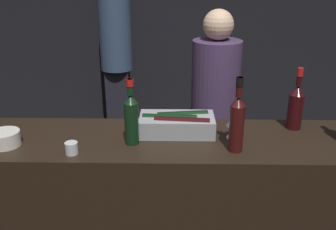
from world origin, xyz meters
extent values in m
cube|color=black|center=(0.00, 2.79, 1.40)|extent=(6.40, 0.06, 2.80)
cube|color=black|center=(0.00, 0.27, 0.53)|extent=(2.49, 0.53, 1.06)
cube|color=#9EA0A5|center=(0.05, 0.34, 1.10)|extent=(0.39, 0.21, 0.10)
cylinder|color=black|center=(0.07, 0.29, 1.13)|extent=(0.29, 0.10, 0.07)
cylinder|color=black|center=(0.01, 0.34, 1.13)|extent=(0.29, 0.09, 0.07)
cylinder|color=black|center=(0.08, 0.38, 1.13)|extent=(0.28, 0.11, 0.07)
cylinder|color=silver|center=(-0.81, 0.17, 1.09)|extent=(0.15, 0.15, 0.07)
cylinder|color=gray|center=(-0.81, 0.17, 1.12)|extent=(0.12, 0.12, 0.01)
cylinder|color=silver|center=(0.34, 0.28, 1.06)|extent=(0.08, 0.08, 0.00)
cylinder|color=silver|center=(0.34, 0.28, 1.09)|extent=(0.01, 0.01, 0.06)
cone|color=silver|center=(0.34, 0.28, 1.15)|extent=(0.09, 0.09, 0.06)
cylinder|color=silver|center=(-0.45, 0.09, 1.08)|extent=(0.06, 0.06, 0.06)
sphere|color=#EFB256|center=(-0.45, 0.09, 1.09)|extent=(0.03, 0.03, 0.03)
cylinder|color=#380F0F|center=(0.33, 0.14, 1.17)|extent=(0.07, 0.07, 0.23)
cone|color=#380F0F|center=(0.33, 0.14, 1.31)|extent=(0.07, 0.07, 0.04)
cylinder|color=#380F0F|center=(0.33, 0.14, 1.37)|extent=(0.03, 0.03, 0.09)
cylinder|color=black|center=(0.33, 0.14, 1.40)|extent=(0.03, 0.03, 0.04)
cylinder|color=black|center=(0.69, 0.42, 1.15)|extent=(0.08, 0.08, 0.19)
cone|color=black|center=(0.69, 0.42, 1.27)|extent=(0.08, 0.08, 0.05)
cylinder|color=black|center=(0.69, 0.42, 1.35)|extent=(0.03, 0.03, 0.10)
cylinder|color=red|center=(0.69, 0.42, 1.37)|extent=(0.03, 0.03, 0.04)
cylinder|color=black|center=(-0.18, 0.21, 1.16)|extent=(0.07, 0.07, 0.21)
cone|color=black|center=(-0.18, 0.21, 1.29)|extent=(0.07, 0.07, 0.04)
cylinder|color=black|center=(-0.18, 0.21, 1.35)|extent=(0.03, 0.03, 0.08)
cylinder|color=red|center=(-0.18, 0.21, 1.37)|extent=(0.04, 0.04, 0.04)
cube|color=black|center=(0.32, 1.08, 0.37)|extent=(0.26, 0.19, 0.73)
cylinder|color=#473356|center=(0.32, 1.08, 1.07)|extent=(0.34, 0.34, 0.68)
sphere|color=beige|center=(0.32, 1.08, 1.52)|extent=(0.21, 0.21, 0.21)
cube|color=black|center=(-0.59, 2.41, 0.43)|extent=(0.25, 0.18, 0.86)
cylinder|color=#334766|center=(-0.59, 2.41, 1.25)|extent=(0.33, 0.33, 0.78)
camera|label=1|loc=(0.03, -1.49, 1.88)|focal=40.00mm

